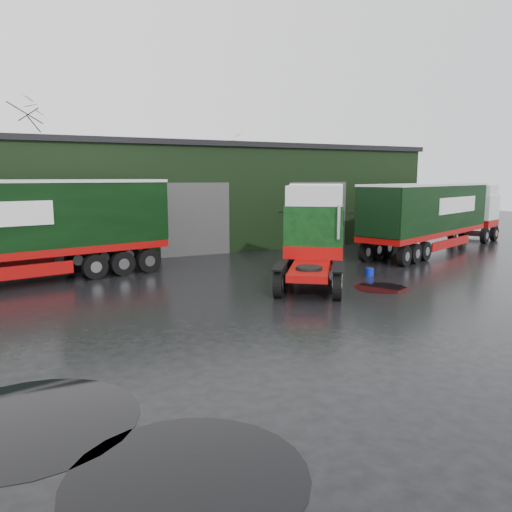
{
  "coord_description": "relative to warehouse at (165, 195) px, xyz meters",
  "views": [
    {
      "loc": [
        -6.99,
        -12.15,
        4.3
      ],
      "look_at": [
        0.19,
        2.59,
        1.7
      ],
      "focal_mm": 35.0,
      "sensor_mm": 36.0,
      "label": 1
    }
  ],
  "objects": [
    {
      "name": "ground",
      "position": [
        -2.0,
        -20.0,
        -3.16
      ],
      "size": [
        100.0,
        100.0,
        0.0
      ],
      "primitive_type": "plane",
      "color": "black"
    },
    {
      "name": "warehouse",
      "position": [
        0.0,
        0.0,
        0.0
      ],
      "size": [
        32.4,
        12.4,
        6.3
      ],
      "color": "black",
      "rests_on": "ground"
    },
    {
      "name": "hero_tractor",
      "position": [
        1.58,
        -15.5,
        -1.16
      ],
      "size": [
        5.96,
        6.82,
        4.0
      ],
      "primitive_type": null,
      "rotation": [
        0.0,
        0.0,
        -0.62
      ],
      "color": "black",
      "rests_on": "ground"
    },
    {
      "name": "trailer_left",
      "position": [
        -9.5,
        -10.0,
        -1.04
      ],
      "size": [
        13.93,
        5.61,
        4.24
      ],
      "primitive_type": null,
      "rotation": [
        0.0,
        0.0,
        1.78
      ],
      "color": "silver",
      "rests_on": "ground"
    },
    {
      "name": "lorry_right",
      "position": [
        12.14,
        -11.0,
        -1.17
      ],
      "size": [
        15.02,
        8.07,
        3.98
      ],
      "primitive_type": null,
      "rotation": [
        0.0,
        0.0,
        -1.19
      ],
      "color": "silver",
      "rests_on": "ground"
    },
    {
      "name": "wash_bucket",
      "position": [
        4.95,
        -14.95,
        -2.98
      ],
      "size": [
        0.42,
        0.42,
        0.34
      ],
      "primitive_type": "cylinder",
      "rotation": [
        0.0,
        0.0,
        -0.15
      ],
      "color": "#081BB3",
      "rests_on": "ground"
    },
    {
      "name": "tree_back_a",
      "position": [
        -8.0,
        10.0,
        1.59
      ],
      "size": [
        4.4,
        4.4,
        9.5
      ],
      "primitive_type": null,
      "color": "black",
      "rests_on": "ground"
    },
    {
      "name": "tree_back_b",
      "position": [
        8.0,
        10.0,
        0.59
      ],
      "size": [
        4.4,
        4.4,
        7.5
      ],
      "primitive_type": null,
      "color": "black",
      "rests_on": "ground"
    },
    {
      "name": "puddle_0",
      "position": [
        -6.98,
        -25.75,
        -3.15
      ],
      "size": [
        3.6,
        3.6,
        0.01
      ],
      "primitive_type": "cylinder",
      "color": "black",
      "rests_on": "ground"
    },
    {
      "name": "puddle_1",
      "position": [
        3.79,
        -17.13,
        -3.15
      ],
      "size": [
        2.09,
        2.09,
        0.01
      ],
      "primitive_type": "cylinder",
      "color": "black",
      "rests_on": "ground"
    },
    {
      "name": "puddle_2",
      "position": [
        -9.0,
        -22.96,
        -3.15
      ],
      "size": [
        3.88,
        3.88,
        0.01
      ],
      "primitive_type": "cylinder",
      "color": "black",
      "rests_on": "ground"
    }
  ]
}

